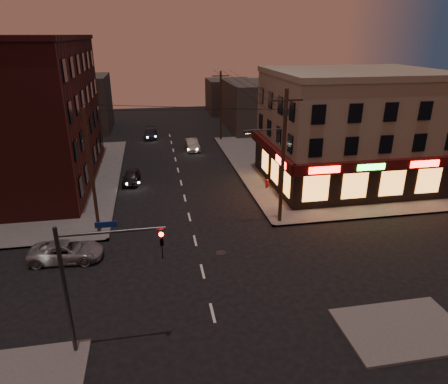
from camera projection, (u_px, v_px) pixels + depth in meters
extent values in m
plane|color=black|center=(203.00, 271.00, 24.57)|extent=(120.00, 120.00, 0.00)
cube|color=#514F4C|center=(339.00, 163.00, 44.94)|extent=(24.00, 28.00, 0.15)
cube|color=gray|center=(350.00, 130.00, 37.70)|extent=(15.00, 12.00, 10.00)
cube|color=gray|center=(357.00, 73.00, 35.77)|extent=(15.20, 12.20, 0.50)
cube|color=black|center=(379.00, 185.00, 33.48)|extent=(15.12, 0.25, 3.40)
cube|color=black|center=(273.00, 168.00, 37.67)|extent=(0.25, 12.12, 3.40)
cube|color=#3D0A09|center=(384.00, 165.00, 32.54)|extent=(15.60, 0.50, 0.90)
cube|color=#3D0A09|center=(271.00, 150.00, 36.95)|extent=(0.50, 12.60, 0.90)
cube|color=#FF140C|center=(325.00, 170.00, 31.40)|extent=(2.60, 0.06, 0.55)
cube|color=#FF140C|center=(425.00, 164.00, 32.88)|extent=(2.60, 0.06, 0.55)
cube|color=#26FF3F|center=(371.00, 167.00, 32.08)|extent=(2.40, 0.06, 0.50)
cube|color=#FF140C|center=(281.00, 162.00, 33.43)|extent=(0.06, 2.60, 0.55)
cube|color=orange|center=(374.00, 185.00, 33.21)|extent=(12.40, 0.08, 2.20)
cube|color=orange|center=(275.00, 170.00, 36.69)|extent=(0.08, 8.40, 2.20)
cube|color=#451816|center=(20.00, 115.00, 37.05)|extent=(12.00, 20.00, 13.00)
cube|color=#3F3D3A|center=(261.00, 106.00, 60.37)|extent=(10.00, 12.00, 7.00)
cube|color=#3F3D3A|center=(78.00, 103.00, 59.30)|extent=(9.00, 10.00, 8.00)
cube|color=#3F3D3A|center=(230.00, 96.00, 73.02)|extent=(8.00, 8.00, 6.00)
cylinder|color=#382619|center=(283.00, 159.00, 29.12)|extent=(0.28, 0.28, 10.00)
cube|color=#382619|center=(286.00, 100.00, 27.57)|extent=(2.40, 0.12, 0.12)
cylinder|color=#333538|center=(286.00, 112.00, 27.86)|extent=(0.44, 0.44, 0.50)
cylinder|color=#333538|center=(267.00, 130.00, 28.09)|extent=(2.60, 0.10, 0.10)
cube|color=#333538|center=(248.00, 132.00, 27.89)|extent=(0.60, 0.25, 0.18)
cube|color=#FFD88C|center=(248.00, 133.00, 27.93)|extent=(0.35, 0.15, 0.04)
cylinder|color=#382619|center=(221.00, 106.00, 53.25)|extent=(0.26, 0.26, 9.00)
cylinder|color=#382619|center=(92.00, 173.00, 27.65)|extent=(0.24, 0.24, 9.00)
cylinder|color=#333538|center=(66.00, 294.00, 17.16)|extent=(0.18, 0.18, 6.40)
cylinder|color=#333538|center=(112.00, 232.00, 16.50)|extent=(4.40, 0.12, 0.12)
imported|color=black|center=(161.00, 238.00, 17.02)|extent=(0.16, 0.20, 1.00)
sphere|color=#FF0C05|center=(161.00, 234.00, 16.82)|extent=(0.20, 0.20, 0.20)
cube|color=navy|center=(106.00, 225.00, 16.34)|extent=(0.90, 0.05, 0.25)
imported|color=gray|center=(66.00, 251.00, 25.59)|extent=(4.73, 2.45, 1.27)
imported|color=black|center=(131.00, 177.00, 38.87)|extent=(1.88, 3.89, 1.28)
imported|color=gray|center=(192.00, 145.00, 50.12)|extent=(1.73, 4.25, 1.37)
imported|color=#192232|center=(150.00, 133.00, 55.94)|extent=(2.02, 4.45, 1.26)
cylinder|color=maroon|center=(267.00, 184.00, 37.44)|extent=(0.25, 0.25, 0.68)
sphere|color=maroon|center=(267.00, 181.00, 37.30)|extent=(0.27, 0.27, 0.27)
cylinder|color=maroon|center=(267.00, 183.00, 37.39)|extent=(0.36, 0.14, 0.14)
cylinder|color=maroon|center=(267.00, 183.00, 37.39)|extent=(0.14, 0.36, 0.14)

